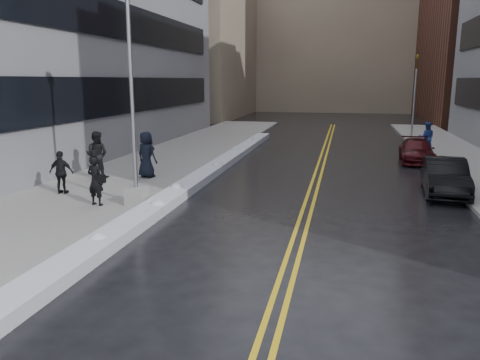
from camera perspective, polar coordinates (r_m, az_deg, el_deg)
The scene contains 17 objects.
ground at distance 13.77m, azimuth -3.35°, elevation -6.42°, with size 160.00×160.00×0.00m, color black.
sidewalk_west at distance 24.79m, azimuth -9.83°, elevation 1.96°, with size 5.50×50.00×0.15m, color gray.
lane_line_left at distance 22.99m, azimuth 9.20°, elevation 1.02°, with size 0.12×50.00×0.01m, color gold.
lane_line_right at distance 22.98m, azimuth 9.95°, elevation 0.99°, with size 0.12×50.00×0.01m, color gold.
snow_ridge at distance 21.83m, azimuth -3.80°, elevation 1.00°, with size 0.90×30.00×0.34m, color silver.
building_west_far at distance 59.86m, azimuth -6.33°, elevation 16.49°, with size 14.00×22.00×18.00m, color gray.
building_far at distance 72.86m, azimuth 11.80°, elevation 17.10°, with size 36.00×16.00×22.00m, color gray.
lamppost at distance 16.21m, azimuth -12.83°, elevation 5.31°, with size 0.65×0.65×7.62m.
fire_hydrant at distance 23.49m, azimuth 25.66°, elevation 1.55°, with size 0.26×0.26×0.73m.
traffic_signal at distance 36.88m, azimuth 20.51°, elevation 9.87°, with size 0.16×0.20×6.00m.
pedestrian_fedora at distance 16.65m, azimuth -17.20°, elevation -0.06°, with size 0.63×0.41×1.73m, color black.
pedestrian_b at distance 21.32m, azimuth -17.06°, elevation 2.97°, with size 1.00×0.78×2.05m, color black.
pedestrian_c at distance 20.92m, azimuth -11.33°, elevation 3.06°, with size 0.99×0.64×2.02m, color black.
pedestrian_d at distance 18.81m, azimuth -20.94°, elevation 0.87°, with size 0.95×0.40×1.62m, color black.
pedestrian_east at distance 29.51m, azimuth 21.79°, elevation 4.83°, with size 0.89×0.69×1.83m, color navy.
car_black at distance 19.71m, azimuth 23.70°, elevation 0.36°, with size 1.48×4.26×1.40m, color black.
car_maroon at distance 27.11m, azimuth 20.73°, elevation 3.36°, with size 1.70×4.19×1.22m, color #36080C.
Camera 1 is at (3.62, -12.54, 4.37)m, focal length 35.00 mm.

